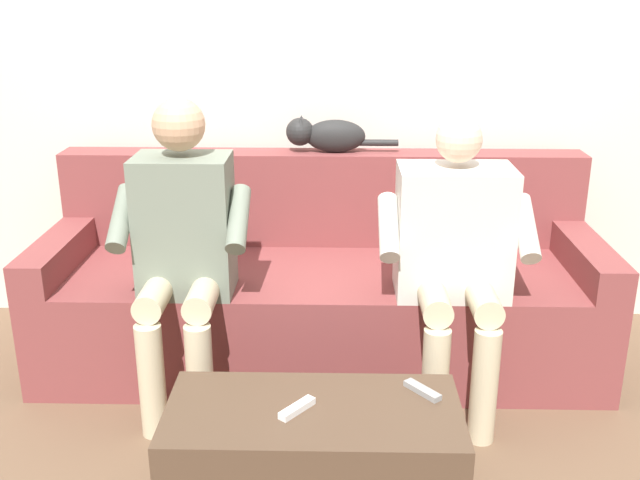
{
  "coord_description": "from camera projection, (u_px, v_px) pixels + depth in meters",
  "views": [
    {
      "loc": [
        -0.07,
        2.89,
        1.61
      ],
      "look_at": [
        0.0,
        0.02,
        0.61
      ],
      "focal_mm": 41.26,
      "sensor_mm": 36.0,
      "label": 1
    }
  ],
  "objects": [
    {
      "name": "ground_plane",
      "position": [
        316.0,
        447.0,
        2.7
      ],
      "size": [
        8.0,
        8.0,
        0.0
      ],
      "primitive_type": "plane",
      "color": "brown"
    },
    {
      "name": "back_wall",
      "position": [
        323.0,
        50.0,
        3.42
      ],
      "size": [
        5.52,
        0.06,
        2.64
      ],
      "primitive_type": "cube",
      "color": "beige",
      "rests_on": "ground"
    },
    {
      "name": "couch",
      "position": [
        321.0,
        291.0,
        3.3
      ],
      "size": [
        2.4,
        0.83,
        0.88
      ],
      "color": "brown",
      "rests_on": "ground"
    },
    {
      "name": "coffee_table",
      "position": [
        313.0,
        458.0,
        2.34
      ],
      "size": [
        0.93,
        0.44,
        0.36
      ],
      "color": "#4C3828",
      "rests_on": "ground"
    },
    {
      "name": "person_left_seated",
      "position": [
        455.0,
        247.0,
        2.81
      ],
      "size": [
        0.59,
        0.53,
        1.15
      ],
      "color": "beige",
      "rests_on": "ground"
    },
    {
      "name": "person_right_seated",
      "position": [
        183.0,
        239.0,
        2.81
      ],
      "size": [
        0.52,
        0.5,
        1.22
      ],
      "color": "slate",
      "rests_on": "ground"
    },
    {
      "name": "cat_on_backrest",
      "position": [
        325.0,
        135.0,
        3.34
      ],
      "size": [
        0.51,
        0.13,
        0.16
      ],
      "color": "black",
      "rests_on": "couch"
    },
    {
      "name": "remote_white",
      "position": [
        297.0,
        408.0,
        2.26
      ],
      "size": [
        0.11,
        0.13,
        0.02
      ],
      "primitive_type": "cube",
      "rotation": [
        0.0,
        0.0,
        0.9
      ],
      "color": "white",
      "rests_on": "coffee_table"
    },
    {
      "name": "remote_gray",
      "position": [
        422.0,
        390.0,
        2.36
      ],
      "size": [
        0.12,
        0.13,
        0.02
      ],
      "primitive_type": "cube",
      "rotation": [
        0.0,
        0.0,
        5.4
      ],
      "color": "gray",
      "rests_on": "coffee_table"
    }
  ]
}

